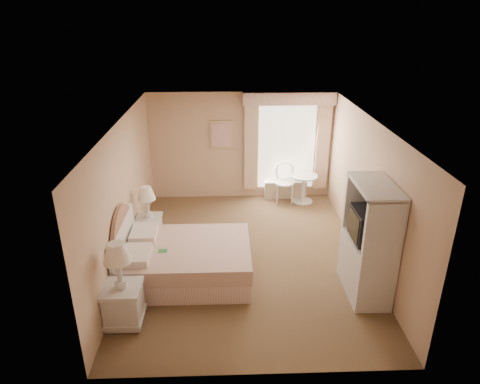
{
  "coord_description": "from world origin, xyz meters",
  "views": [
    {
      "loc": [
        -0.37,
        -6.72,
        4.18
      ],
      "look_at": [
        -0.11,
        0.3,
        1.16
      ],
      "focal_mm": 32.0,
      "sensor_mm": 36.0,
      "label": 1
    }
  ],
  "objects_px": {
    "nightstand_far": "(149,223)",
    "cafe_chair": "(284,179)",
    "round_table": "(303,184)",
    "armoire": "(368,249)",
    "bed": "(181,260)",
    "nightstand_near": "(122,295)"
  },
  "relations": [
    {
      "from": "nightstand_far",
      "to": "cafe_chair",
      "type": "relative_size",
      "value": 1.24
    },
    {
      "from": "cafe_chair",
      "to": "round_table",
      "type": "bearing_deg",
      "value": -7.25
    },
    {
      "from": "nightstand_near",
      "to": "nightstand_far",
      "type": "xyz_separation_m",
      "value": [
        -0.0,
        2.31,
        -0.06
      ]
    },
    {
      "from": "round_table",
      "to": "cafe_chair",
      "type": "xyz_separation_m",
      "value": [
        -0.43,
        0.09,
        0.09
      ]
    },
    {
      "from": "nightstand_far",
      "to": "cafe_chair",
      "type": "xyz_separation_m",
      "value": [
        2.84,
        1.88,
        0.1
      ]
    },
    {
      "from": "armoire",
      "to": "nightstand_near",
      "type": "bearing_deg",
      "value": -170.23
    },
    {
      "from": "round_table",
      "to": "cafe_chair",
      "type": "distance_m",
      "value": 0.45
    },
    {
      "from": "nightstand_near",
      "to": "cafe_chair",
      "type": "relative_size",
      "value": 1.4
    },
    {
      "from": "cafe_chair",
      "to": "bed",
      "type": "bearing_deg",
      "value": -120.71
    },
    {
      "from": "nightstand_near",
      "to": "nightstand_far",
      "type": "height_order",
      "value": "nightstand_near"
    },
    {
      "from": "nightstand_near",
      "to": "nightstand_far",
      "type": "relative_size",
      "value": 1.13
    },
    {
      "from": "nightstand_far",
      "to": "armoire",
      "type": "distance_m",
      "value": 4.03
    },
    {
      "from": "nightstand_near",
      "to": "round_table",
      "type": "relative_size",
      "value": 1.95
    },
    {
      "from": "bed",
      "to": "round_table",
      "type": "height_order",
      "value": "bed"
    },
    {
      "from": "bed",
      "to": "round_table",
      "type": "relative_size",
      "value": 3.16
    },
    {
      "from": "nightstand_far",
      "to": "armoire",
      "type": "bearing_deg",
      "value": -24.68
    },
    {
      "from": "armoire",
      "to": "round_table",
      "type": "bearing_deg",
      "value": 96.26
    },
    {
      "from": "bed",
      "to": "cafe_chair",
      "type": "xyz_separation_m",
      "value": [
        2.12,
        3.08,
        0.19
      ]
    },
    {
      "from": "round_table",
      "to": "armoire",
      "type": "xyz_separation_m",
      "value": [
        0.38,
        -3.48,
        0.32
      ]
    },
    {
      "from": "round_table",
      "to": "armoire",
      "type": "relative_size",
      "value": 0.36
    },
    {
      "from": "round_table",
      "to": "nightstand_far",
      "type": "bearing_deg",
      "value": -151.22
    },
    {
      "from": "round_table",
      "to": "cafe_chair",
      "type": "bearing_deg",
      "value": 168.87
    }
  ]
}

